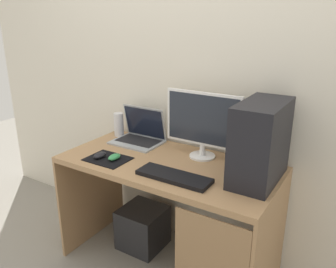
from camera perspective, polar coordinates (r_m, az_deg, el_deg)
ground_plane at (r=2.48m, az=-0.00°, el=-20.68°), size 8.00×8.00×0.00m
wall_back at (r=2.24m, az=5.04°, el=11.70°), size 4.00×0.05×2.60m
desk at (r=2.13m, az=0.21°, el=-8.78°), size 1.32×0.64×0.75m
pc_tower at (r=1.85m, az=15.15°, el=-1.30°), size 0.21×0.43×0.43m
monitor at (r=2.08m, az=5.80°, el=1.78°), size 0.49×0.16×0.41m
laptop at (r=2.41m, az=-4.74°, el=-0.19°), size 0.33×0.25×0.24m
speaker at (r=2.53m, az=-8.18°, el=1.57°), size 0.07×0.07×0.17m
keyboard at (r=1.88m, az=0.99°, el=-7.07°), size 0.42×0.14×0.02m
mousepad at (r=2.15m, az=-9.98°, el=-4.11°), size 0.26×0.20×0.00m
mouse_left at (r=2.12m, az=-8.91°, el=-3.80°), size 0.06×0.10×0.03m
mouse_right at (r=2.17m, az=-11.26°, el=-3.47°), size 0.06×0.10×0.03m
subwoofer at (r=2.56m, az=-4.19°, el=-15.21°), size 0.30×0.30×0.30m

